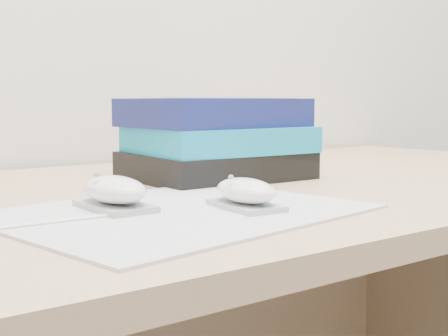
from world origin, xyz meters
TOP-DOWN VIEW (x-y plane):
  - desk at (0.00, 1.64)m, footprint 1.60×0.80m
  - mousepad at (-0.22, 1.41)m, footprint 0.45×0.37m
  - mouse_rear at (-0.27, 1.46)m, footprint 0.06×0.11m
  - mouse_front at (-0.15, 1.37)m, footprint 0.06×0.10m
  - usb_cable at (-0.39, 1.42)m, footprint 0.24×0.01m
  - book_stack at (0.01, 1.64)m, footprint 0.28×0.23m

SIDE VIEW (x-z plane):
  - desk at x=0.00m, z-range 0.13..0.86m
  - mousepad at x=-0.22m, z-range 0.73..0.73m
  - usb_cable at x=-0.39m, z-range 0.73..0.74m
  - mouse_front at x=-0.15m, z-range 0.73..0.77m
  - mouse_rear at x=-0.27m, z-range 0.73..0.78m
  - book_stack at x=0.01m, z-range 0.73..0.86m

